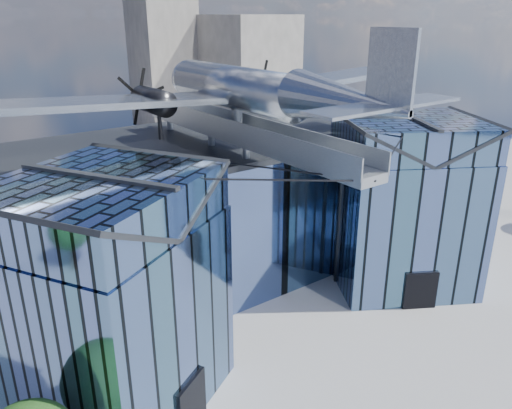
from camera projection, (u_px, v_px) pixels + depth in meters
ground_plane at (275, 320)px, 31.51m from camera, size 120.00×120.00×0.00m
museum at (223, 211)px, 33.91m from camera, size 32.88×24.50×17.60m
bg_towers at (50, 78)px, 66.71m from camera, size 77.00×24.50×26.00m
tree_side_e at (458, 167)px, 50.93m from camera, size 3.32×3.32×5.07m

